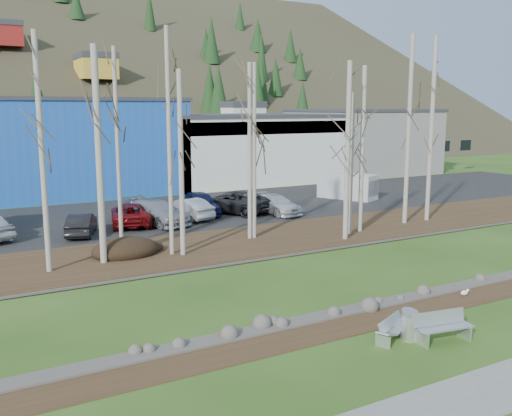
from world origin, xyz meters
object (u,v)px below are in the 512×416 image
bench_intact (442,327)px  seagull (465,293)px  bench_damaged (391,329)px  car_6 (234,201)px  car_7 (275,204)px  car_3 (156,212)px  car_1 (81,224)px  car_5 (187,209)px  car_4 (200,203)px  car_2 (131,214)px  van_white (350,186)px  litter_bin (409,326)px

bench_intact → seagull: size_ratio=4.66×
bench_damaged → car_6: car_6 is taller
car_7 → car_3: bearing=169.5°
car_1 → car_5: 7.37m
car_5 → car_6: bearing=175.6°
bench_damaged → car_4: bearing=57.7°
bench_damaged → car_4: car_4 is taller
car_3 → car_4: (3.83, 1.66, 0.02)m
car_2 → car_1: bearing=37.5°
bench_intact → van_white: 28.52m
car_2 → car_5: 3.84m
car_6 → litter_bin: bearing=53.4°
van_white → car_1: bearing=163.8°
litter_bin → car_1: car_1 is taller
litter_bin → car_7: car_7 is taller
bench_damaged → car_1: size_ratio=0.43×
bench_intact → car_5: car_5 is taller
van_white → seagull: bearing=-141.6°
seagull → car_3: car_3 is taller
bench_intact → car_5: 22.48m
bench_intact → car_4: (1.98, 23.60, 0.44)m
seagull → car_2: bearing=123.4°
van_white → car_4: bearing=157.8°
seagull → car_4: bearing=108.6°
bench_damaged → car_6: (5.68, 22.22, 0.56)m
car_2 → litter_bin: bearing=110.8°
seagull → car_1: size_ratio=0.11×
car_2 → bench_damaged: bearing=109.6°
car_1 → car_2: 3.68m
bench_damaged → car_2: car_2 is taller
car_2 → car_4: size_ratio=1.08×
bench_damaged → bench_intact: bearing=-58.7°
bench_intact → car_2: size_ratio=0.41×
seagull → car_6: bearing=102.1°
car_1 → car_2: (3.38, 1.45, 0.05)m
bench_damaged → car_7: bearing=44.5°
bench_intact → litter_bin: (-0.83, 0.63, -0.03)m
car_2 → car_7: car_2 is taller
litter_bin → car_5: car_5 is taller
car_1 → van_white: bearing=-152.0°
car_1 → car_6: 11.27m
car_2 → car_4: 5.44m
bench_damaged → seagull: bench_damaged is taller
car_4 → car_7: 5.23m
car_2 → car_3: car_3 is taller
bench_damaged → seagull: 5.83m
car_1 → car_6: (11.07, 2.13, 0.14)m
car_4 → car_6: 2.41m
car_2 → car_5: bearing=-165.7°
seagull → car_3: 20.19m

